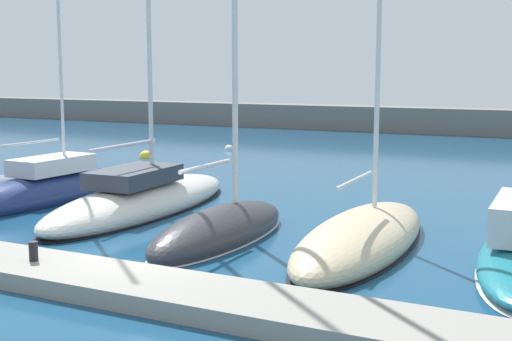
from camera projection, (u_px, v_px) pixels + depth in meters
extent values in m
plane|color=navy|center=(148.00, 267.00, 16.30)|extent=(120.00, 120.00, 0.00)
cube|color=gray|center=(97.00, 280.00, 14.65)|extent=(32.15, 1.95, 0.39)
cube|color=slate|center=(460.00, 121.00, 50.12)|extent=(108.00, 2.65, 1.87)
ellipsoid|color=navy|center=(44.00, 193.00, 24.63)|extent=(2.88, 9.99, 1.37)
cylinder|color=silver|center=(12.00, 145.00, 23.22)|extent=(0.25, 4.24, 0.08)
cube|color=silver|center=(52.00, 165.00, 24.86)|extent=(1.59, 3.12, 0.59)
ellipsoid|color=silver|center=(143.00, 202.00, 22.85)|extent=(3.19, 9.92, 1.36)
ellipsoid|color=black|center=(143.00, 210.00, 22.88)|extent=(3.22, 10.02, 0.12)
cylinder|color=silver|center=(124.00, 145.00, 21.70)|extent=(0.25, 3.48, 0.10)
cube|color=#333842|center=(134.00, 176.00, 22.31)|extent=(1.93, 3.30, 0.53)
ellipsoid|color=#2D2D33|center=(220.00, 232.00, 18.89)|extent=(1.99, 6.45, 1.34)
ellipsoid|color=silver|center=(220.00, 239.00, 18.92)|extent=(2.01, 6.51, 0.12)
cylinder|color=silver|center=(206.00, 166.00, 17.97)|extent=(0.13, 2.48, 0.11)
ellipsoid|color=beige|center=(362.00, 239.00, 18.00)|extent=(2.74, 8.42, 1.30)
ellipsoid|color=black|center=(362.00, 247.00, 18.03)|extent=(2.77, 8.51, 0.12)
cylinder|color=silver|center=(355.00, 180.00, 17.07)|extent=(0.19, 2.88, 0.09)
sphere|color=white|center=(229.00, 150.00, 40.46)|extent=(0.54, 0.54, 0.54)
sphere|color=yellow|center=(146.00, 158.00, 36.71)|extent=(0.76, 0.76, 0.76)
cylinder|color=black|center=(33.00, 251.00, 15.38)|extent=(0.20, 0.20, 0.44)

